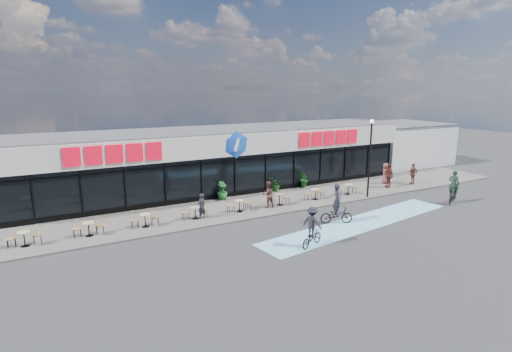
{
  "coord_description": "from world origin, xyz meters",
  "views": [
    {
      "loc": [
        -11.78,
        -17.81,
        7.62
      ],
      "look_at": [
        -0.2,
        3.5,
        2.25
      ],
      "focal_mm": 28.0,
      "sensor_mm": 36.0,
      "label": 1
    }
  ],
  "objects_px": {
    "potted_plant_right": "(304,180)",
    "cyclist_a": "(337,210)",
    "lamp_post": "(370,152)",
    "pedestrian_a": "(389,176)",
    "potted_plant_left": "(222,191)",
    "patron_right": "(268,194)",
    "patron_left": "(202,206)",
    "potted_plant_mid": "(275,184)",
    "bistro_set_0": "(24,237)",
    "pedestrian_b": "(385,173)",
    "pedestrian_c": "(413,174)",
    "cyclist_b": "(453,192)"
  },
  "relations": [
    {
      "from": "potted_plant_left",
      "to": "patron_left",
      "type": "bearing_deg",
      "value": -130.54
    },
    {
      "from": "cyclist_b",
      "to": "potted_plant_left",
      "type": "bearing_deg",
      "value": 148.88
    },
    {
      "from": "patron_right",
      "to": "pedestrian_b",
      "type": "bearing_deg",
      "value": -172.75
    },
    {
      "from": "potted_plant_left",
      "to": "pedestrian_b",
      "type": "height_order",
      "value": "pedestrian_b"
    },
    {
      "from": "bistro_set_0",
      "to": "pedestrian_c",
      "type": "height_order",
      "value": "pedestrian_c"
    },
    {
      "from": "lamp_post",
      "to": "potted_plant_mid",
      "type": "height_order",
      "value": "lamp_post"
    },
    {
      "from": "patron_right",
      "to": "patron_left",
      "type": "bearing_deg",
      "value": 2.76
    },
    {
      "from": "pedestrian_c",
      "to": "cyclist_b",
      "type": "bearing_deg",
      "value": 65.06
    },
    {
      "from": "potted_plant_right",
      "to": "cyclist_b",
      "type": "xyz_separation_m",
      "value": [
        6.4,
        -8.08,
        0.11
      ]
    },
    {
      "from": "pedestrian_a",
      "to": "potted_plant_right",
      "type": "bearing_deg",
      "value": -102.84
    },
    {
      "from": "potted_plant_left",
      "to": "patron_left",
      "type": "height_order",
      "value": "patron_left"
    },
    {
      "from": "potted_plant_mid",
      "to": "cyclist_a",
      "type": "xyz_separation_m",
      "value": [
        -0.52,
        -7.59,
        0.16
      ]
    },
    {
      "from": "pedestrian_b",
      "to": "cyclist_b",
      "type": "height_order",
      "value": "cyclist_b"
    },
    {
      "from": "pedestrian_a",
      "to": "cyclist_a",
      "type": "distance_m",
      "value": 9.81
    },
    {
      "from": "lamp_post",
      "to": "patron_right",
      "type": "bearing_deg",
      "value": 171.06
    },
    {
      "from": "potted_plant_mid",
      "to": "cyclist_b",
      "type": "height_order",
      "value": "cyclist_b"
    },
    {
      "from": "potted_plant_mid",
      "to": "cyclist_b",
      "type": "bearing_deg",
      "value": -42.64
    },
    {
      "from": "bistro_set_0",
      "to": "potted_plant_mid",
      "type": "bearing_deg",
      "value": 11.04
    },
    {
      "from": "lamp_post",
      "to": "patron_right",
      "type": "xyz_separation_m",
      "value": [
        -7.44,
        1.17,
        -2.36
      ]
    },
    {
      "from": "pedestrian_a",
      "to": "potted_plant_left",
      "type": "bearing_deg",
      "value": -88.18
    },
    {
      "from": "lamp_post",
      "to": "cyclist_a",
      "type": "relative_size",
      "value": 2.35
    },
    {
      "from": "bistro_set_0",
      "to": "cyclist_a",
      "type": "bearing_deg",
      "value": -15.84
    },
    {
      "from": "potted_plant_right",
      "to": "pedestrian_b",
      "type": "height_order",
      "value": "pedestrian_b"
    },
    {
      "from": "potted_plant_mid",
      "to": "potted_plant_right",
      "type": "bearing_deg",
      "value": -2.72
    },
    {
      "from": "potted_plant_right",
      "to": "pedestrian_c",
      "type": "xyz_separation_m",
      "value": [
        8.32,
        -3.14,
        0.21
      ]
    },
    {
      "from": "bistro_set_0",
      "to": "potted_plant_left",
      "type": "distance_m",
      "value": 12.16
    },
    {
      "from": "bistro_set_0",
      "to": "potted_plant_mid",
      "type": "relative_size",
      "value": 1.47
    },
    {
      "from": "bistro_set_0",
      "to": "potted_plant_right",
      "type": "xyz_separation_m",
      "value": [
        18.66,
        3.04,
        0.18
      ]
    },
    {
      "from": "lamp_post",
      "to": "patron_right",
      "type": "distance_m",
      "value": 7.89
    },
    {
      "from": "pedestrian_a",
      "to": "cyclist_a",
      "type": "bearing_deg",
      "value": -48.05
    },
    {
      "from": "patron_left",
      "to": "potted_plant_mid",
      "type": "bearing_deg",
      "value": -179.18
    },
    {
      "from": "pedestrian_b",
      "to": "cyclist_a",
      "type": "bearing_deg",
      "value": 142.18
    },
    {
      "from": "potted_plant_mid",
      "to": "pedestrian_c",
      "type": "relative_size",
      "value": 0.62
    },
    {
      "from": "potted_plant_right",
      "to": "pedestrian_c",
      "type": "distance_m",
      "value": 8.9
    },
    {
      "from": "potted_plant_left",
      "to": "patron_left",
      "type": "distance_m",
      "value": 4.19
    },
    {
      "from": "lamp_post",
      "to": "pedestrian_b",
      "type": "xyz_separation_m",
      "value": [
        4.05,
        2.3,
        -2.38
      ]
    },
    {
      "from": "pedestrian_a",
      "to": "pedestrian_b",
      "type": "distance_m",
      "value": 1.25
    },
    {
      "from": "cyclist_a",
      "to": "patron_left",
      "type": "bearing_deg",
      "value": 147.26
    },
    {
      "from": "potted_plant_mid",
      "to": "pedestrian_a",
      "type": "xyz_separation_m",
      "value": [
        8.24,
        -3.17,
        0.41
      ]
    },
    {
      "from": "potted_plant_left",
      "to": "patron_right",
      "type": "distance_m",
      "value": 3.6
    },
    {
      "from": "potted_plant_mid",
      "to": "cyclist_b",
      "type": "distance_m",
      "value": 12.1
    },
    {
      "from": "pedestrian_c",
      "to": "lamp_post",
      "type": "bearing_deg",
      "value": 7.63
    },
    {
      "from": "pedestrian_c",
      "to": "patron_left",
      "type": "bearing_deg",
      "value": -3.33
    },
    {
      "from": "lamp_post",
      "to": "potted_plant_right",
      "type": "height_order",
      "value": "lamp_post"
    },
    {
      "from": "pedestrian_c",
      "to": "potted_plant_left",
      "type": "bearing_deg",
      "value": -15.11
    },
    {
      "from": "bistro_set_0",
      "to": "potted_plant_left",
      "type": "xyz_separation_m",
      "value": [
        11.79,
        2.97,
        0.17
      ]
    },
    {
      "from": "potted_plant_mid",
      "to": "pedestrian_a",
      "type": "height_order",
      "value": "pedestrian_a"
    },
    {
      "from": "bistro_set_0",
      "to": "pedestrian_c",
      "type": "distance_m",
      "value": 26.99
    },
    {
      "from": "cyclist_b",
      "to": "pedestrian_a",
      "type": "bearing_deg",
      "value": 97.49
    },
    {
      "from": "potted_plant_right",
      "to": "cyclist_a",
      "type": "bearing_deg",
      "value": -111.98
    }
  ]
}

